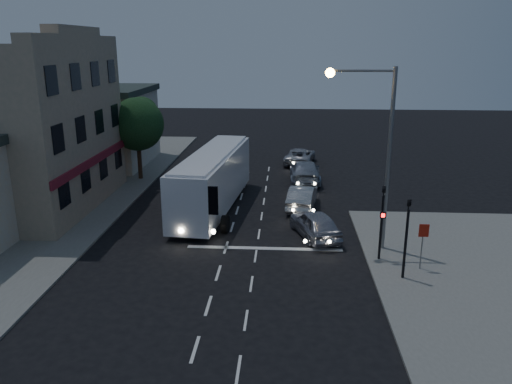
# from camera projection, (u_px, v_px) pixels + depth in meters

# --- Properties ---
(ground) EXTENTS (120.00, 120.00, 0.00)m
(ground) POSITION_uv_depth(u_px,v_px,m) (221.00, 264.00, 23.87)
(ground) COLOR black
(sidewalk_far) EXTENTS (12.00, 50.00, 0.12)m
(sidewalk_far) POSITION_uv_depth(u_px,v_px,m) (37.00, 206.00, 32.27)
(sidewalk_far) COLOR slate
(sidewalk_far) RESTS_ON ground
(road_markings) EXTENTS (8.00, 30.55, 0.01)m
(road_markings) POSITION_uv_depth(u_px,v_px,m) (252.00, 238.00, 26.96)
(road_markings) COLOR silver
(road_markings) RESTS_ON ground
(tour_bus) EXTENTS (3.70, 12.23, 3.69)m
(tour_bus) POSITION_uv_depth(u_px,v_px,m) (213.00, 178.00, 31.35)
(tour_bus) COLOR white
(tour_bus) RESTS_ON ground
(car_suv) EXTENTS (3.03, 4.69, 1.49)m
(car_suv) POSITION_uv_depth(u_px,v_px,m) (315.00, 224.00, 27.03)
(car_suv) COLOR #A7A7B3
(car_suv) RESTS_ON ground
(car_sedan_a) EXTENTS (2.20, 4.64, 1.47)m
(car_sedan_a) POSITION_uv_depth(u_px,v_px,m) (302.00, 197.00, 31.77)
(car_sedan_a) COLOR #B0B0B0
(car_sedan_a) RESTS_ON ground
(car_sedan_b) EXTENTS (2.27, 5.55, 1.61)m
(car_sedan_b) POSITION_uv_depth(u_px,v_px,m) (305.00, 172.00, 37.83)
(car_sedan_b) COLOR #939BA9
(car_sedan_b) RESTS_ON ground
(car_sedan_c) EXTENTS (3.05, 5.24, 1.37)m
(car_sedan_c) POSITION_uv_depth(u_px,v_px,m) (300.00, 156.00, 43.70)
(car_sedan_c) COLOR #A8A7AE
(car_sedan_c) RESTS_ON ground
(traffic_signal_main) EXTENTS (0.25, 0.35, 4.10)m
(traffic_signal_main) POSITION_uv_depth(u_px,v_px,m) (382.00, 214.00, 23.48)
(traffic_signal_main) COLOR black
(traffic_signal_main) RESTS_ON sidewalk_near
(traffic_signal_side) EXTENTS (0.18, 0.15, 4.10)m
(traffic_signal_side) POSITION_uv_depth(u_px,v_px,m) (407.00, 229.00, 21.55)
(traffic_signal_side) COLOR black
(traffic_signal_side) RESTS_ON sidewalk_near
(regulatory_sign) EXTENTS (0.45, 0.12, 2.20)m
(regulatory_sign) POSITION_uv_depth(u_px,v_px,m) (423.00, 239.00, 22.65)
(regulatory_sign) COLOR slate
(regulatory_sign) RESTS_ON sidewalk_near
(streetlight) EXTENTS (3.32, 0.44, 9.00)m
(streetlight) POSITION_uv_depth(u_px,v_px,m) (376.00, 139.00, 23.92)
(streetlight) COLOR slate
(streetlight) RESTS_ON sidewalk_near
(main_building) EXTENTS (10.12, 12.00, 11.00)m
(main_building) POSITION_uv_depth(u_px,v_px,m) (12.00, 127.00, 30.87)
(main_building) COLOR tan
(main_building) RESTS_ON sidewalk_far
(low_building_north) EXTENTS (9.40, 9.40, 6.50)m
(low_building_north) POSITION_uv_depth(u_px,v_px,m) (94.00, 125.00, 42.83)
(low_building_north) COLOR beige
(low_building_north) RESTS_ON sidewalk_far
(street_tree) EXTENTS (4.00, 4.00, 6.20)m
(street_tree) POSITION_uv_depth(u_px,v_px,m) (137.00, 122.00, 37.45)
(street_tree) COLOR black
(street_tree) RESTS_ON sidewalk_far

